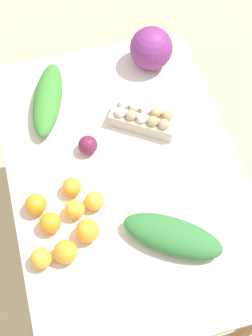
{
  "coord_description": "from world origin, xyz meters",
  "views": [
    {
      "loc": [
        0.86,
        -0.24,
        2.33
      ],
      "look_at": [
        0.0,
        0.0,
        0.79
      ],
      "focal_mm": 50.0,
      "sensor_mm": 36.0,
      "label": 1
    }
  ],
  "objects": [
    {
      "name": "orange_1",
      "position": [
        0.13,
        -0.22,
        0.81
      ],
      "size": [
        0.07,
        0.07,
        0.07
      ],
      "primitive_type": "sphere",
      "color": "#F9A833",
      "rests_on": "dining_table"
    },
    {
      "name": "orange_5",
      "position": [
        0.07,
        -0.36,
        0.81
      ],
      "size": [
        0.08,
        0.08,
        0.08
      ],
      "primitive_type": "sphere",
      "color": "orange",
      "rests_on": "dining_table"
    },
    {
      "name": "orange_6",
      "position": [
        0.22,
        -0.2,
        0.81
      ],
      "size": [
        0.08,
        0.08,
        0.08
      ],
      "primitive_type": "sphere",
      "color": "orange",
      "rests_on": "dining_table"
    },
    {
      "name": "orange_4",
      "position": [
        0.11,
        -0.15,
        0.81
      ],
      "size": [
        0.07,
        0.07,
        0.07
      ],
      "primitive_type": "sphere",
      "color": "#F9A833",
      "rests_on": "dining_table"
    },
    {
      "name": "dining_table",
      "position": [
        0.0,
        0.0,
        0.67
      ],
      "size": [
        1.31,
        0.89,
        0.77
      ],
      "color": "silver",
      "rests_on": "ground_plane"
    },
    {
      "name": "orange_0",
      "position": [
        0.28,
        -0.29,
        0.81
      ],
      "size": [
        0.08,
        0.08,
        0.08
      ],
      "primitive_type": "sphere",
      "color": "orange",
      "rests_on": "dining_table"
    },
    {
      "name": "greens_bunch_chard",
      "position": [
        0.32,
        0.08,
        0.81
      ],
      "size": [
        0.31,
        0.37,
        0.08
      ],
      "primitive_type": "ellipsoid",
      "rotation": [
        0.0,
        0.0,
        0.98
      ],
      "color": "#337538",
      "rests_on": "dining_table"
    },
    {
      "name": "beet_root",
      "position": [
        -0.13,
        -0.12,
        0.81
      ],
      "size": [
        0.08,
        0.08,
        0.08
      ],
      "primitive_type": "sphere",
      "color": "maroon",
      "rests_on": "dining_table"
    },
    {
      "name": "cabbage_purple",
      "position": [
        -0.5,
        0.25,
        0.86
      ],
      "size": [
        0.18,
        0.18,
        0.18
      ],
      "primitive_type": "sphere",
      "color": "#7A2D75",
      "rests_on": "dining_table"
    },
    {
      "name": "orange_3",
      "position": [
        0.03,
        -0.22,
        0.81
      ],
      "size": [
        0.07,
        0.07,
        0.07
      ],
      "primitive_type": "sphere",
      "color": "orange",
      "rests_on": "dining_table"
    },
    {
      "name": "ground_plane",
      "position": [
        0.0,
        0.0,
        0.0
      ],
      "size": [
        8.0,
        8.0,
        0.0
      ],
      "primitive_type": "plane",
      "color": "#C6B289"
    },
    {
      "name": "egg_carton",
      "position": [
        -0.19,
        0.13,
        0.82
      ],
      "size": [
        0.23,
        0.28,
        0.09
      ],
      "rotation": [
        0.0,
        0.0,
        0.98
      ],
      "color": "beige",
      "rests_on": "dining_table"
    },
    {
      "name": "greens_bunch_dandelion",
      "position": [
        -0.39,
        -0.23,
        0.81
      ],
      "size": [
        0.39,
        0.22,
        0.09
      ],
      "primitive_type": "ellipsoid",
      "rotation": [
        0.0,
        0.0,
        2.83
      ],
      "color": "#3D8433",
      "rests_on": "dining_table"
    },
    {
      "name": "orange_2",
      "position": [
        0.16,
        -0.32,
        0.81
      ],
      "size": [
        0.08,
        0.08,
        0.08
      ],
      "primitive_type": "sphere",
      "color": "orange",
      "rests_on": "dining_table"
    },
    {
      "name": "orange_7",
      "position": [
        0.27,
        -0.37,
        0.81
      ],
      "size": [
        0.07,
        0.07,
        0.07
      ],
      "primitive_type": "sphere",
      "color": "#F9A833",
      "rests_on": "dining_table"
    }
  ]
}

